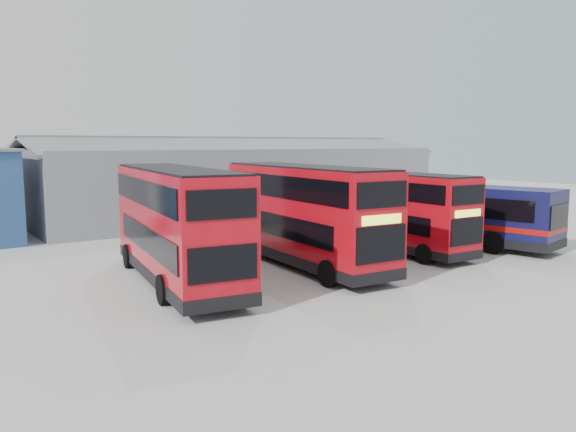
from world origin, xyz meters
The scene contains 6 objects.
ground_plane centered at (0.00, 0.00, 0.00)m, with size 120.00×120.00×0.00m, color #A5A5A0.
maintenance_shed centered at (8.00, 20.00, 2.60)m, with size 30.50×12.00×5.89m.
double_decker_left centered at (-4.73, 2.30, 2.22)m, with size 4.13×10.80×4.47m.
double_decker_centre centered at (1.18, 2.01, 2.21)m, with size 3.37×10.65×4.44m.
double_decker_right centered at (7.00, 2.32, 1.97)m, with size 2.77×9.46×3.96m.
single_decker_blue centered at (11.00, 2.30, 1.58)m, with size 4.88×12.02×3.19m.
Camera 1 is at (-13.43, -17.56, 5.39)m, focal length 35.00 mm.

